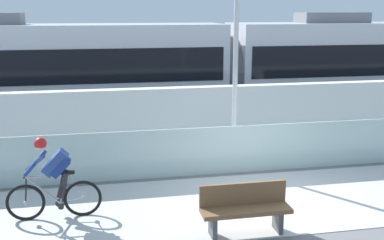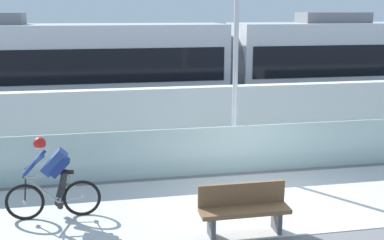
# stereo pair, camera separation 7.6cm
# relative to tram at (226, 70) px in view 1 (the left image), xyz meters

# --- Properties ---
(ground_plane) EXTENTS (200.00, 200.00, 0.00)m
(ground_plane) POSITION_rel_tram_xyz_m (-0.92, -6.85, -1.89)
(ground_plane) COLOR slate
(bike_path_deck) EXTENTS (32.00, 3.20, 0.01)m
(bike_path_deck) POSITION_rel_tram_xyz_m (-0.92, -6.85, -1.89)
(bike_path_deck) COLOR beige
(bike_path_deck) RESTS_ON ground
(glass_parapet) EXTENTS (32.00, 0.05, 1.17)m
(glass_parapet) POSITION_rel_tram_xyz_m (-0.92, -5.00, -1.31)
(glass_parapet) COLOR #ADC6C1
(glass_parapet) RESTS_ON ground
(concrete_barrier_wall) EXTENTS (32.00, 0.36, 1.86)m
(concrete_barrier_wall) POSITION_rel_tram_xyz_m (-0.92, -3.20, -0.96)
(concrete_barrier_wall) COLOR white
(concrete_barrier_wall) RESTS_ON ground
(tram_rail_near) EXTENTS (32.00, 0.08, 0.01)m
(tram_rail_near) POSITION_rel_tram_xyz_m (-0.92, -0.72, -1.89)
(tram_rail_near) COLOR #595654
(tram_rail_near) RESTS_ON ground
(tram_rail_far) EXTENTS (32.00, 0.08, 0.01)m
(tram_rail_far) POSITION_rel_tram_xyz_m (-0.92, 0.72, -1.89)
(tram_rail_far) COLOR #595654
(tram_rail_far) RESTS_ON ground
(tram) EXTENTS (22.56, 2.54, 3.81)m
(tram) POSITION_rel_tram_xyz_m (0.00, 0.00, 0.00)
(tram) COLOR silver
(tram) RESTS_ON ground
(cyclist_on_bike) EXTENTS (1.77, 0.58, 1.61)m
(cyclist_on_bike) POSITION_rel_tram_xyz_m (-5.23, -6.85, -1.11)
(cyclist_on_bike) COLOR black
(cyclist_on_bike) RESTS_ON ground
(lamp_post_antenna) EXTENTS (0.28, 0.28, 5.20)m
(lamp_post_antenna) POSITION_rel_tram_xyz_m (-1.08, -4.70, 1.40)
(lamp_post_antenna) COLOR gray
(lamp_post_antenna) RESTS_ON ground
(bench) EXTENTS (1.60, 0.45, 0.89)m
(bench) POSITION_rel_tram_xyz_m (-1.88, -8.14, -1.41)
(bench) COLOR brown
(bench) RESTS_ON ground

